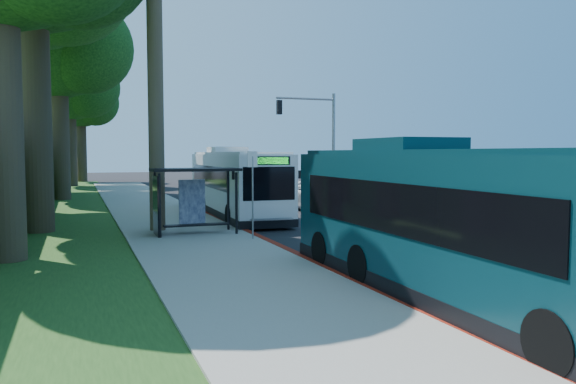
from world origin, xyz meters
name	(u,v)px	position (x,y,z in m)	size (l,w,h in m)	color
ground	(332,220)	(0.00, 0.00, 0.00)	(140.00, 140.00, 0.00)	black
sidewalk	(175,226)	(-7.30, 0.00, 0.06)	(4.50, 70.00, 0.12)	gray
red_curb	(255,236)	(-5.00, -4.00, 0.07)	(0.25, 30.00, 0.13)	maroon
grass_verge	(35,219)	(-13.00, 5.00, 0.03)	(8.00, 70.00, 0.06)	#234719
bus_shelter	(188,188)	(-7.26, -2.86, 1.81)	(3.20, 1.51, 2.55)	black
stop_sign_pole	(253,183)	(-5.40, -5.00, 2.08)	(0.35, 0.06, 3.17)	gray
traffic_signal_pole	(319,133)	(3.78, 10.00, 4.42)	(4.10, 0.30, 7.00)	gray
tree_2	(60,39)	(-11.89, 15.98, 10.48)	(8.82, 8.40, 15.12)	#382B1E
tree_3	(34,37)	(-13.88, 23.98, 11.98)	(10.08, 9.60, 17.28)	#382B1E
tree_4	(71,81)	(-11.40, 31.98, 9.73)	(8.40, 8.00, 14.14)	#382B1E
tree_5	(81,97)	(-10.41, 39.99, 8.96)	(7.35, 7.00, 12.86)	#382B1E
white_bus	(235,182)	(-3.80, 3.16, 1.67)	(2.86, 11.58, 3.43)	silver
teal_bus	(454,222)	(-3.80, -14.00, 1.69)	(2.67, 11.66, 3.46)	#092B33
pickup	(320,195)	(1.19, 4.09, 0.82)	(2.71, 5.88, 1.63)	silver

